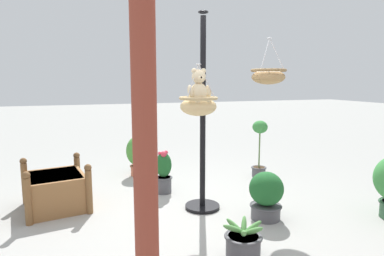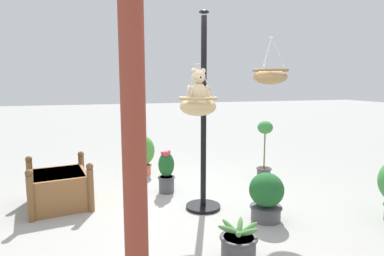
% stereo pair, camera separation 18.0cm
% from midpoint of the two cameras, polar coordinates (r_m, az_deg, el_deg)
% --- Properties ---
extents(ground_plane, '(40.00, 40.00, 0.00)m').
position_cam_midpoint_polar(ground_plane, '(4.18, -1.96, -14.48)').
color(ground_plane, '#9E9E99').
extents(display_pole_central, '(0.44, 0.44, 2.43)m').
position_cam_midpoint_polar(display_pole_central, '(4.09, 0.60, -3.92)').
color(display_pole_central, black).
rests_on(display_pole_central, ground).
extents(hanging_basket_with_teddy, '(0.44, 0.44, 0.59)m').
position_cam_midpoint_polar(hanging_basket_with_teddy, '(3.73, -0.27, 4.03)').
color(hanging_basket_with_teddy, tan).
extents(teddy_bear, '(0.28, 0.24, 0.41)m').
position_cam_midpoint_polar(teddy_bear, '(3.70, -0.17, 6.81)').
color(teddy_bear, beige).
extents(hanging_basket_left_high, '(0.44, 0.44, 0.57)m').
position_cam_midpoint_polar(hanging_basket_left_high, '(4.20, 11.96, 8.92)').
color(hanging_basket_left_high, '#A37F51').
extents(greenhouse_pillar_left, '(0.32, 0.32, 2.96)m').
position_cam_midpoint_polar(greenhouse_pillar_left, '(2.22, -10.64, 3.29)').
color(greenhouse_pillar_left, brown).
rests_on(greenhouse_pillar_left, ground).
extents(wooden_planter_box, '(0.88, 0.94, 0.62)m').
position_cam_midpoint_polar(wooden_planter_box, '(4.60, -23.71, -9.82)').
color(wooden_planter_box, olive).
rests_on(wooden_planter_box, ground).
extents(potted_plant_fern_front, '(0.40, 0.40, 0.56)m').
position_cam_midpoint_polar(potted_plant_fern_front, '(3.98, 11.51, -11.38)').
color(potted_plant_fern_front, '#4C4C51').
rests_on(potted_plant_fern_front, ground).
extents(potted_plant_flowering_red, '(0.25, 0.25, 0.63)m').
position_cam_midpoint_polar(potted_plant_flowering_red, '(4.79, -6.05, -7.70)').
color(potted_plant_flowering_red, '#4C4C51').
rests_on(potted_plant_flowering_red, ground).
extents(potted_plant_tall_leafy, '(0.26, 0.26, 0.96)m').
position_cam_midpoint_polar(potted_plant_tall_leafy, '(5.60, 10.77, -3.34)').
color(potted_plant_tall_leafy, '#4C4C51').
rests_on(potted_plant_tall_leafy, ground).
extents(potted_plant_bushy_green, '(0.40, 0.40, 0.68)m').
position_cam_midpoint_polar(potted_plant_bushy_green, '(5.70, -10.29, -4.44)').
color(potted_plant_bushy_green, '#BC6042').
rests_on(potted_plant_bushy_green, ground).
extents(potted_plant_trailing_ivy, '(0.40, 0.36, 0.34)m').
position_cam_midpoint_polar(potted_plant_trailing_ivy, '(3.23, 7.25, -19.11)').
color(potted_plant_trailing_ivy, '#4C4C51').
rests_on(potted_plant_trailing_ivy, ground).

